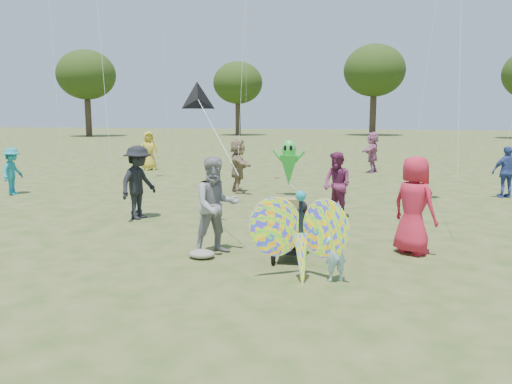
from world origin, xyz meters
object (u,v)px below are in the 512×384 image
Objects in this scene: adult_man at (216,206)px; crowd_c at (507,172)px; child_girl at (336,252)px; butterfly_kite at (301,238)px; crowd_b at (138,183)px; crowd_a at (414,205)px; crowd_d at (238,166)px; crowd_i at (12,171)px; alien_kite at (289,165)px; crowd_g at (149,151)px; crowd_j at (372,152)px; crowd_e at (337,185)px; jogging_stroller at (291,225)px.

adult_man is 1.12× the size of crowd_c.
butterfly_kite reaches higher than child_girl.
child_girl is at bearing -112.69° from crowd_b.
crowd_a reaches higher than crowd_d.
crowd_i is at bearing 148.10° from butterfly_kite.
crowd_b is 1.02× the size of crowd_d.
alien_kite is (2.98, 4.26, 0.08)m from crowd_b.
crowd_i is at bearing -133.10° from crowd_g.
crowd_j is 1.02× the size of alien_kite.
crowd_a is 7.77m from crowd_c.
adult_man is 1.02× the size of alien_kite.
crowd_g is at bearing 141.79° from alien_kite.
crowd_a is 1.20× the size of crowd_i.
crowd_e is 3.40m from alien_kite.
child_girl is 4.92m from crowd_e.
crowd_d is 8.80m from butterfly_kite.
child_girl is at bearing -61.21° from adult_man.
crowd_j is at bearing -46.22° from crowd_a.
crowd_i is at bearing -145.56° from crowd_e.
butterfly_kite is at bearing 173.93° from crowd_d.
adult_man is at bearing -75.06° from crowd_e.
crowd_d is (-4.96, 6.27, -0.02)m from crowd_a.
crowd_j is at bearing 79.98° from jogging_stroller.
crowd_b is 1.01× the size of crowd_g.
child_girl is 2.31m from crowd_a.
crowd_a is 3.40m from crowd_e.
adult_man is 1.00× the size of crowd_j.
crowd_c is at bearing 81.59° from crowd_e.
crowd_a is 7.99m from crowd_d.
crowd_a is at bearing -151.16° from child_girl.
jogging_stroller is (1.38, -0.06, -0.27)m from adult_man.
adult_man is 1.00× the size of crowd_b.
crowd_d is (-8.21, -0.79, 0.09)m from crowd_c.
adult_man is at bearing -129.29° from crowd_i.
crowd_d is at bearing -11.13° from crowd_c.
crowd_a is 6.79m from alien_kite.
crowd_a reaches higher than crowd_j.
adult_man is at bearing 53.55° from crowd_a.
crowd_d is 7.67m from jogging_stroller.
alien_kite is at bearing -21.76° from crowd_b.
crowd_g reaches higher than crowd_c.
crowd_b reaches higher than crowd_j.
crowd_a is at bearing 48.63° from crowd_c.
crowd_a is 15.83m from crowd_g.
alien_kite is at bearing -20.73° from crowd_a.
crowd_a is at bearing -20.85° from crowd_e.
crowd_d is 1.60× the size of jogging_stroller.
crowd_g reaches higher than jogging_stroller.
crowd_j reaches higher than alien_kite.
crowd_e is (-0.31, 4.90, 0.34)m from child_girl.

